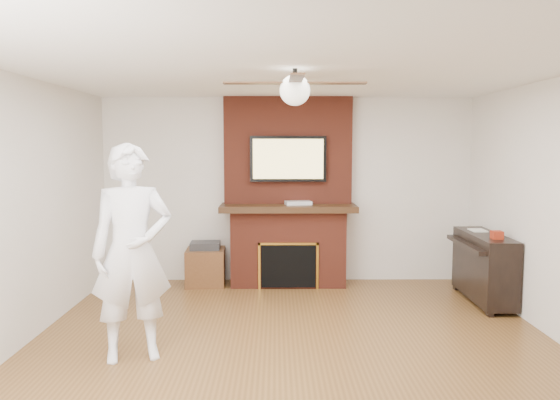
{
  "coord_description": "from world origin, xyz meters",
  "views": [
    {
      "loc": [
        -0.16,
        -4.67,
        1.85
      ],
      "look_at": [
        -0.12,
        0.9,
        1.3
      ],
      "focal_mm": 35.0,
      "sensor_mm": 36.0,
      "label": 1
    }
  ],
  "objects_px": {
    "fireplace": "(288,210)",
    "piano": "(483,266)",
    "side_table": "(206,265)",
    "person": "(132,252)"
  },
  "relations": [
    {
      "from": "fireplace",
      "to": "piano",
      "type": "xyz_separation_m",
      "value": [
        2.3,
        -0.89,
        -0.56
      ]
    },
    {
      "from": "fireplace",
      "to": "side_table",
      "type": "xyz_separation_m",
      "value": [
        -1.1,
        -0.07,
        -0.73
      ]
    },
    {
      "from": "fireplace",
      "to": "person",
      "type": "bearing_deg",
      "value": -118.43
    },
    {
      "from": "fireplace",
      "to": "person",
      "type": "distance_m",
      "value": 2.94
    },
    {
      "from": "side_table",
      "to": "piano",
      "type": "bearing_deg",
      "value": -16.41
    },
    {
      "from": "fireplace",
      "to": "piano",
      "type": "distance_m",
      "value": 2.53
    },
    {
      "from": "person",
      "to": "piano",
      "type": "xyz_separation_m",
      "value": [
        3.7,
        1.7,
        -0.5
      ]
    },
    {
      "from": "person",
      "to": "piano",
      "type": "relative_size",
      "value": 1.5
    },
    {
      "from": "person",
      "to": "side_table",
      "type": "height_order",
      "value": "person"
    },
    {
      "from": "fireplace",
      "to": "person",
      "type": "xyz_separation_m",
      "value": [
        -1.4,
        -2.59,
        -0.06
      ]
    }
  ]
}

